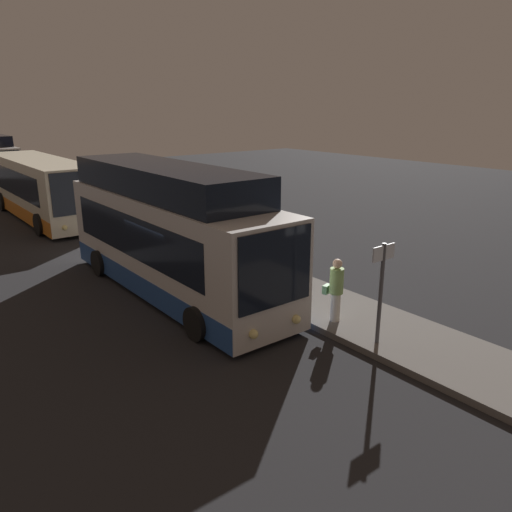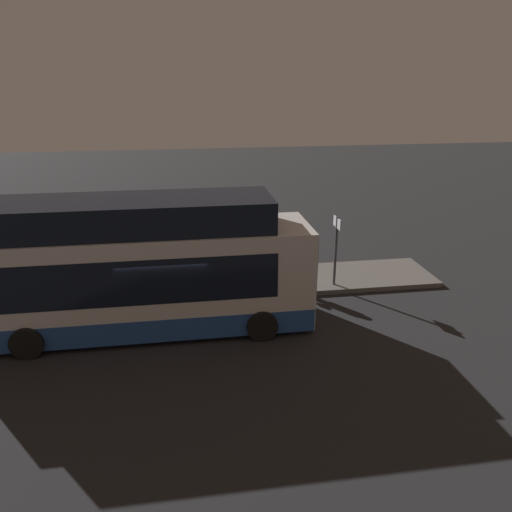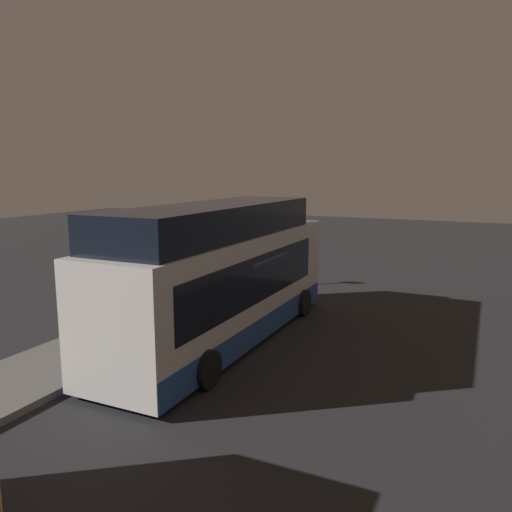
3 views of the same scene
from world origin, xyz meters
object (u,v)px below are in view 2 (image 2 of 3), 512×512
(passenger_boarding, at_px, (292,261))
(suitcase, at_px, (165,289))
(bus_lead, at_px, (139,273))
(passenger_waiting, at_px, (180,269))
(sign_post, at_px, (336,243))

(passenger_boarding, relative_size, suitcase, 2.11)
(bus_lead, relative_size, suitcase, 12.19)
(passenger_waiting, bearing_deg, suitcase, -5.67)
(bus_lead, distance_m, sign_post, 7.01)
(passenger_boarding, xyz_separation_m, passenger_waiting, (-3.95, -0.11, -0.05))
(bus_lead, relative_size, sign_post, 3.99)
(passenger_waiting, bearing_deg, bus_lead, 31.51)
(passenger_waiting, relative_size, suitcase, 2.04)
(suitcase, bearing_deg, bus_lead, -109.56)
(bus_lead, distance_m, passenger_boarding, 5.62)
(passenger_boarding, distance_m, sign_post, 1.70)
(bus_lead, relative_size, passenger_waiting, 5.98)
(bus_lead, height_order, passenger_waiting, bus_lead)
(passenger_waiting, xyz_separation_m, sign_post, (5.52, -0.02, 0.69))
(bus_lead, bearing_deg, sign_post, 16.65)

